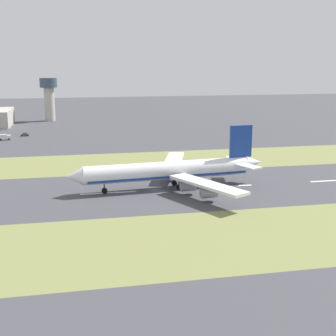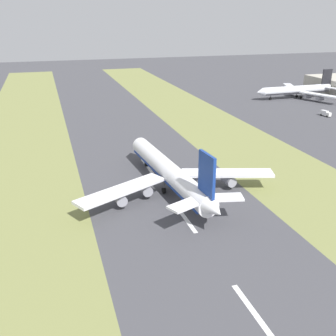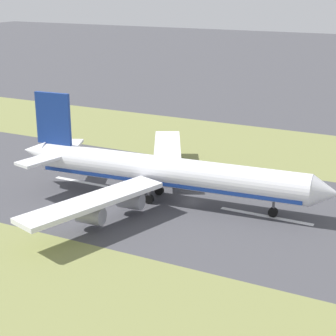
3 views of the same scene
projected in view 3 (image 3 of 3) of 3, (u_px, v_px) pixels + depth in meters
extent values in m
plane|color=#424247|center=(191.00, 202.00, 112.36)|extent=(800.00, 800.00, 0.00)
cube|color=olive|center=(261.00, 146.00, 150.42)|extent=(40.00, 600.00, 0.01)
cube|color=olive|center=(49.00, 315.00, 74.29)|extent=(40.00, 600.00, 0.01)
cube|color=silver|center=(90.00, 183.00, 122.86)|extent=(1.20, 18.00, 0.01)
cube|color=silver|center=(266.00, 216.00, 105.68)|extent=(1.20, 18.00, 0.01)
cylinder|color=white|center=(168.00, 172.00, 111.08)|extent=(10.77, 56.31, 6.00)
cone|color=white|center=(326.00, 192.00, 100.24)|extent=(6.29, 5.49, 5.88)
cone|color=white|center=(36.00, 151.00, 121.85)|extent=(5.59, 6.41, 5.10)
cube|color=navy|center=(168.00, 180.00, 111.61)|extent=(10.28, 54.05, 0.70)
cube|color=white|center=(167.00, 149.00, 129.33)|extent=(28.58, 18.48, 0.90)
cube|color=white|center=(93.00, 201.00, 98.54)|extent=(29.48, 14.26, 0.90)
cylinder|color=#93939E|center=(166.00, 172.00, 121.48)|extent=(3.60, 5.06, 3.20)
cylinder|color=#93939E|center=(167.00, 158.00, 130.64)|extent=(3.60, 5.06, 3.20)
cylinder|color=#93939E|center=(130.00, 200.00, 105.65)|extent=(3.60, 5.06, 3.20)
cylinder|color=#93939E|center=(90.00, 215.00, 98.98)|extent=(3.60, 5.06, 3.20)
cube|color=navy|center=(53.00, 119.00, 117.64)|extent=(1.48, 8.04, 11.00)
cube|color=white|center=(69.00, 146.00, 124.85)|extent=(10.92, 7.95, 0.60)
cube|color=white|center=(41.00, 160.00, 115.18)|extent=(10.74, 6.55, 0.60)
cylinder|color=#59595E|center=(274.00, 204.00, 104.69)|extent=(0.50, 0.50, 3.20)
cylinder|color=black|center=(273.00, 212.00, 105.19)|extent=(1.05, 1.87, 1.80)
cylinder|color=#59595E|center=(159.00, 183.00, 115.61)|extent=(0.50, 0.50, 3.20)
cylinder|color=black|center=(159.00, 191.00, 116.11)|extent=(1.05, 1.87, 1.80)
cylinder|color=#59595E|center=(149.00, 192.00, 111.03)|extent=(0.50, 0.50, 3.20)
cylinder|color=black|center=(149.00, 199.00, 111.54)|extent=(1.05, 1.87, 1.80)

